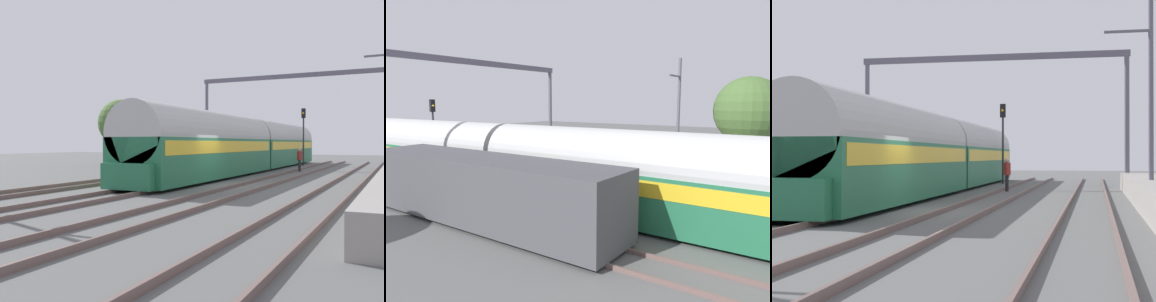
% 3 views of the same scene
% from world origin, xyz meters
% --- Properties ---
extents(ground, '(120.00, 120.00, 0.00)m').
position_xyz_m(ground, '(0.00, 0.00, 0.00)').
color(ground, '#5A5B5A').
extents(track_far_west, '(1.52, 60.00, 0.16)m').
position_xyz_m(track_far_west, '(-5.77, 0.00, 0.08)').
color(track_far_west, brown).
rests_on(track_far_west, ground).
extents(track_west, '(1.52, 60.00, 0.16)m').
position_xyz_m(track_west, '(-1.92, 0.00, 0.08)').
color(track_west, brown).
rests_on(track_west, ground).
extents(track_east, '(1.52, 60.00, 0.16)m').
position_xyz_m(track_east, '(1.92, 0.00, 0.08)').
color(track_east, brown).
rests_on(track_east, ground).
extents(track_far_east, '(1.52, 60.00, 0.16)m').
position_xyz_m(track_far_east, '(5.77, 0.00, 0.08)').
color(track_far_east, brown).
rests_on(track_far_east, ground).
extents(platform, '(4.40, 28.00, 0.90)m').
position_xyz_m(platform, '(9.59, 2.00, 0.45)').
color(platform, gray).
rests_on(platform, ground).
extents(passenger_train, '(2.93, 32.85, 3.82)m').
position_xyz_m(passenger_train, '(-1.92, 11.33, 1.97)').
color(passenger_train, '#236B47').
rests_on(passenger_train, ground).
extents(freight_car, '(2.80, 13.00, 2.70)m').
position_xyz_m(freight_car, '(-5.77, 8.72, 1.47)').
color(freight_car, '#47474C').
rests_on(freight_car, ground).
extents(person_crossing, '(0.42, 0.47, 1.73)m').
position_xyz_m(person_crossing, '(1.51, 12.04, 1.03)').
color(person_crossing, black).
rests_on(person_crossing, ground).
extents(railway_signal_far, '(0.36, 0.30, 5.32)m').
position_xyz_m(railway_signal_far, '(-0.01, 20.80, 3.39)').
color(railway_signal_far, '#2D2D33').
rests_on(railway_signal_far, ground).
extents(catenary_gantry, '(15.94, 0.28, 7.86)m').
position_xyz_m(catenary_gantry, '(0.00, 16.13, 5.87)').
color(catenary_gantry, '#5C576A').
rests_on(catenary_gantry, ground).
extents(catenary_pole_east_mid, '(1.90, 0.20, 8.00)m').
position_xyz_m(catenary_pole_east_mid, '(8.12, 5.39, 4.15)').
color(catenary_pole_east_mid, '#5C576A').
rests_on(catenary_pole_east_mid, ground).
extents(tree_east_background, '(4.91, 4.91, 6.98)m').
position_xyz_m(tree_east_background, '(13.13, 1.94, 4.52)').
color(tree_east_background, '#4C3826').
rests_on(tree_east_background, ground).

